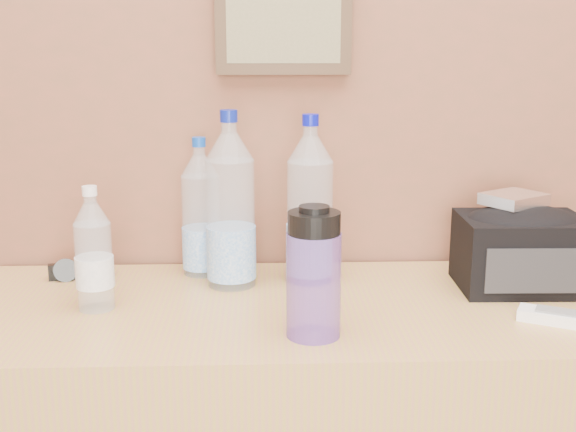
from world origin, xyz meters
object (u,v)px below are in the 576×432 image
object	(u,v)px
pet_large_b	(201,214)
nalgene_bottle	(314,273)
foil_packet	(514,199)
ac_remote	(562,318)
pet_large_c	(310,209)
toiletry_bag	(521,248)
pet_small	(94,256)
sunglasses	(81,270)
pet_large_a	(231,210)

from	to	relation	value
pet_large_b	nalgene_bottle	bearing A→B (deg)	-58.46
foil_packet	ac_remote	bearing A→B (deg)	-84.66
pet_large_c	toiletry_bag	distance (m)	0.46
toiletry_bag	pet_large_b	bearing A→B (deg)	171.06
pet_large_c	nalgene_bottle	size ratio (longest dim) A/B	1.53
pet_small	ac_remote	xyz separation A→B (m)	(0.89, -0.11, -0.10)
nalgene_bottle	toiletry_bag	world-z (taller)	nalgene_bottle
pet_large_c	sunglasses	world-z (taller)	pet_large_c
pet_small	pet_large_c	bearing A→B (deg)	20.33
pet_large_b	pet_small	distance (m)	0.29
pet_large_c	pet_small	xyz separation A→B (m)	(-0.43, -0.16, -0.05)
ac_remote	toiletry_bag	bearing A→B (deg)	120.38
sunglasses	toiletry_bag	size ratio (longest dim) A/B	0.54
foil_packet	pet_large_b	bearing A→B (deg)	171.87
pet_large_a	nalgene_bottle	distance (m)	0.33
pet_large_a	sunglasses	bearing A→B (deg)	170.03
pet_large_a	foil_packet	world-z (taller)	pet_large_a
pet_small	toiletry_bag	xyz separation A→B (m)	(0.88, 0.09, -0.02)
pet_large_a	toiletry_bag	bearing A→B (deg)	-3.86
pet_large_a	ac_remote	xyz separation A→B (m)	(0.62, -0.25, -0.16)
toiletry_bag	pet_large_a	bearing A→B (deg)	177.57
pet_large_b	nalgene_bottle	xyz separation A→B (m)	(0.23, -0.37, -0.02)
pet_large_c	ac_remote	size ratio (longest dim) A/B	2.33
sunglasses	pet_large_c	bearing A→B (deg)	-17.74
pet_large_b	foil_packet	bearing A→B (deg)	-8.13
toiletry_bag	nalgene_bottle	bearing A→B (deg)	-150.62
nalgene_bottle	ac_remote	xyz separation A→B (m)	(0.47, 0.04, -0.11)
pet_small	toiletry_bag	size ratio (longest dim) A/B	0.95
toiletry_bag	pet_small	bearing A→B (deg)	-172.57
nalgene_bottle	sunglasses	size ratio (longest dim) A/B	1.70
nalgene_bottle	toiletry_bag	distance (m)	0.52
pet_large_b	sunglasses	size ratio (longest dim) A/B	2.22
pet_small	pet_large_a	bearing A→B (deg)	27.06
toiletry_bag	foil_packet	size ratio (longest dim) A/B	2.19
nalgene_bottle	sunglasses	xyz separation A→B (m)	(-0.49, 0.34, -0.10)
ac_remote	foil_packet	distance (m)	0.30
pet_large_b	foil_packet	xyz separation A→B (m)	(0.67, -0.10, 0.05)
pet_large_c	sunglasses	bearing A→B (deg)	176.29
pet_large_a	nalgene_bottle	bearing A→B (deg)	-61.24
toiletry_bag	ac_remote	bearing A→B (deg)	-85.91
toiletry_bag	foil_packet	distance (m)	0.10
pet_large_a	pet_small	size ratio (longest dim) A/B	1.53
sunglasses	toiletry_bag	bearing A→B (deg)	-20.08
ac_remote	pet_large_c	bearing A→B (deg)	176.64
pet_large_b	toiletry_bag	world-z (taller)	pet_large_b
pet_small	ac_remote	distance (m)	0.90
pet_large_a	pet_small	bearing A→B (deg)	-152.94
pet_large_c	ac_remote	distance (m)	0.55
pet_large_b	toiletry_bag	size ratio (longest dim) A/B	1.20
pet_large_b	foil_packet	world-z (taller)	pet_large_b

